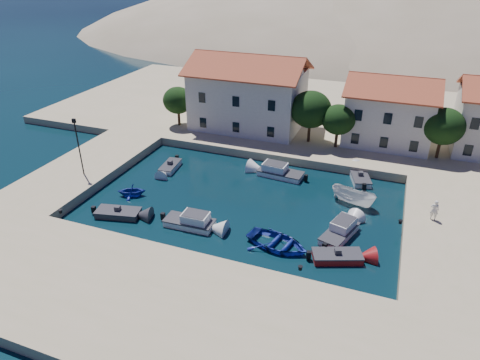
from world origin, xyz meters
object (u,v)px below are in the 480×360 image
(building_mid, at_px, (390,109))
(building_left, at_px, (248,91))
(cabin_cruiser_south, at_px, (189,221))
(boat_east, at_px, (352,204))
(rowboat_south, at_px, (277,246))
(cabin_cruiser_east, at_px, (340,232))
(pedestrian, at_px, (434,210))
(lamppost, at_px, (78,142))

(building_mid, bearing_deg, building_left, -176.82)
(cabin_cruiser_south, height_order, boat_east, cabin_cruiser_south)
(rowboat_south, bearing_deg, boat_east, -15.49)
(building_left, height_order, boat_east, building_left)
(cabin_cruiser_east, distance_m, pedestrian, 8.67)
(building_mid, distance_m, cabin_cruiser_south, 29.22)
(lamppost, height_order, pedestrian, lamppost)
(building_left, bearing_deg, boat_east, -41.47)
(building_left, height_order, pedestrian, building_left)
(cabin_cruiser_south, bearing_deg, cabin_cruiser_east, 11.70)
(pedestrian, bearing_deg, cabin_cruiser_south, 20.89)
(rowboat_south, distance_m, pedestrian, 14.36)
(pedestrian, bearing_deg, boat_east, -14.01)
(lamppost, relative_size, pedestrian, 3.23)
(building_left, bearing_deg, pedestrian, -34.87)
(building_left, xyz_separation_m, cabin_cruiser_east, (15.88, -20.42, -5.46))
(boat_east, bearing_deg, building_left, 66.99)
(lamppost, relative_size, cabin_cruiser_south, 1.35)
(building_left, bearing_deg, lamppost, -119.90)
(cabin_cruiser_east, height_order, boat_east, cabin_cruiser_east)
(cabin_cruiser_south, relative_size, rowboat_south, 0.85)
(building_mid, height_order, lamppost, building_mid)
(cabin_cruiser_south, height_order, pedestrian, pedestrian)
(building_mid, height_order, rowboat_south, building_mid)
(building_left, distance_m, cabin_cruiser_east, 26.44)
(boat_east, bearing_deg, lamppost, 120.05)
(lamppost, xyz_separation_m, rowboat_south, (22.73, -3.73, -4.75))
(cabin_cruiser_south, bearing_deg, boat_east, 32.90)
(cabin_cruiser_south, xyz_separation_m, boat_east, (13.30, 9.25, -0.48))
(building_left, distance_m, rowboat_south, 26.92)
(cabin_cruiser_south, bearing_deg, rowboat_south, -3.10)
(rowboat_south, bearing_deg, lamppost, 92.97)
(lamppost, distance_m, cabin_cruiser_east, 27.71)
(boat_east, relative_size, pedestrian, 2.39)
(boat_east, bearing_deg, cabin_cruiser_east, -164.54)
(building_left, relative_size, boat_east, 3.19)
(building_left, height_order, cabin_cruiser_east, building_left)
(cabin_cruiser_east, bearing_deg, building_left, 55.19)
(lamppost, xyz_separation_m, cabin_cruiser_south, (14.40, -3.56, -4.28))
(boat_east, distance_m, pedestrian, 7.66)
(building_left, relative_size, building_mid, 1.40)
(building_left, xyz_separation_m, lamppost, (-11.50, -20.00, -1.18))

